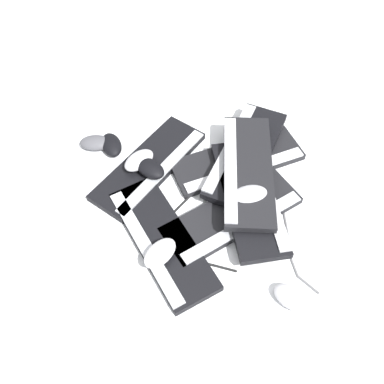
{
  "coord_description": "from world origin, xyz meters",
  "views": [
    {
      "loc": [
        0.77,
        0.36,
        1.11
      ],
      "look_at": [
        0.08,
        0.02,
        0.04
      ],
      "focal_mm": 40.0,
      "sensor_mm": 36.0,
      "label": 1
    }
  ],
  "objects_px": {
    "keyboard_3": "(150,166)",
    "mouse_6": "(150,168)",
    "mouse_5": "(139,160)",
    "mouse_7": "(160,253)",
    "mouse_0": "(112,144)",
    "mouse_2": "(96,143)",
    "keyboard_4": "(245,153)",
    "mouse_1": "(293,298)",
    "keyboard_2": "(238,161)",
    "keyboard_5": "(247,170)",
    "keyboard_1": "(232,216)",
    "mouse_4": "(250,195)",
    "mouse_3": "(277,248)",
    "keyboard_0": "(161,240)",
    "keyboard_6": "(249,196)"
  },
  "relations": [
    {
      "from": "keyboard_3",
      "to": "keyboard_4",
      "type": "bearing_deg",
      "value": 121.16
    },
    {
      "from": "keyboard_0",
      "to": "keyboard_2",
      "type": "relative_size",
      "value": 1.05
    },
    {
      "from": "keyboard_1",
      "to": "mouse_1",
      "type": "height_order",
      "value": "mouse_1"
    },
    {
      "from": "mouse_3",
      "to": "mouse_5",
      "type": "xyz_separation_m",
      "value": [
        -0.09,
        -0.51,
        0.03
      ]
    },
    {
      "from": "keyboard_1",
      "to": "keyboard_6",
      "type": "relative_size",
      "value": 1.02
    },
    {
      "from": "keyboard_1",
      "to": "keyboard_3",
      "type": "bearing_deg",
      "value": -100.98
    },
    {
      "from": "keyboard_0",
      "to": "mouse_0",
      "type": "xyz_separation_m",
      "value": [
        -0.25,
        -0.33,
        0.01
      ]
    },
    {
      "from": "keyboard_3",
      "to": "mouse_7",
      "type": "relative_size",
      "value": 4.18
    },
    {
      "from": "keyboard_0",
      "to": "keyboard_4",
      "type": "relative_size",
      "value": 1.0
    },
    {
      "from": "keyboard_3",
      "to": "mouse_6",
      "type": "relative_size",
      "value": 4.18
    },
    {
      "from": "keyboard_2",
      "to": "keyboard_5",
      "type": "bearing_deg",
      "value": 38.3
    },
    {
      "from": "keyboard_4",
      "to": "keyboard_1",
      "type": "bearing_deg",
      "value": 12.6
    },
    {
      "from": "keyboard_3",
      "to": "mouse_5",
      "type": "bearing_deg",
      "value": -52.5
    },
    {
      "from": "mouse_6",
      "to": "mouse_7",
      "type": "bearing_deg",
      "value": 138.06
    },
    {
      "from": "mouse_3",
      "to": "mouse_4",
      "type": "xyz_separation_m",
      "value": [
        -0.1,
        -0.13,
        0.06
      ]
    },
    {
      "from": "mouse_2",
      "to": "mouse_5",
      "type": "relative_size",
      "value": 1.0
    },
    {
      "from": "mouse_5",
      "to": "mouse_6",
      "type": "bearing_deg",
      "value": 92.98
    },
    {
      "from": "mouse_0",
      "to": "mouse_5",
      "type": "height_order",
      "value": "mouse_5"
    },
    {
      "from": "keyboard_3",
      "to": "mouse_2",
      "type": "distance_m",
      "value": 0.22
    },
    {
      "from": "mouse_7",
      "to": "mouse_3",
      "type": "bearing_deg",
      "value": 135.97
    },
    {
      "from": "keyboard_0",
      "to": "keyboard_2",
      "type": "height_order",
      "value": "same"
    },
    {
      "from": "mouse_0",
      "to": "mouse_6",
      "type": "relative_size",
      "value": 1.0
    },
    {
      "from": "keyboard_2",
      "to": "keyboard_4",
      "type": "xyz_separation_m",
      "value": [
        -0.02,
        0.02,
        0.03
      ]
    },
    {
      "from": "mouse_4",
      "to": "mouse_6",
      "type": "bearing_deg",
      "value": 144.67
    },
    {
      "from": "keyboard_3",
      "to": "mouse_1",
      "type": "bearing_deg",
      "value": 67.45
    },
    {
      "from": "mouse_0",
      "to": "keyboard_4",
      "type": "bearing_deg",
      "value": -118.89
    },
    {
      "from": "keyboard_2",
      "to": "mouse_1",
      "type": "height_order",
      "value": "mouse_1"
    },
    {
      "from": "keyboard_4",
      "to": "mouse_1",
      "type": "xyz_separation_m",
      "value": [
        0.4,
        0.3,
        -0.02
      ]
    },
    {
      "from": "mouse_5",
      "to": "keyboard_3",
      "type": "bearing_deg",
      "value": 145.8
    },
    {
      "from": "keyboard_4",
      "to": "mouse_4",
      "type": "relative_size",
      "value": 4.05
    },
    {
      "from": "keyboard_6",
      "to": "mouse_7",
      "type": "bearing_deg",
      "value": -27.4
    },
    {
      "from": "keyboard_5",
      "to": "mouse_0",
      "type": "xyz_separation_m",
      "value": [
        0.06,
        -0.47,
        -0.05
      ]
    },
    {
      "from": "keyboard_3",
      "to": "keyboard_0",
      "type": "bearing_deg",
      "value": 36.03
    },
    {
      "from": "keyboard_1",
      "to": "mouse_4",
      "type": "relative_size",
      "value": 4.12
    },
    {
      "from": "keyboard_1",
      "to": "keyboard_2",
      "type": "xyz_separation_m",
      "value": [
        -0.21,
        -0.07,
        0.0
      ]
    },
    {
      "from": "mouse_3",
      "to": "mouse_7",
      "type": "xyz_separation_m",
      "value": [
        0.18,
        -0.29,
        0.03
      ]
    },
    {
      "from": "keyboard_1",
      "to": "mouse_5",
      "type": "relative_size",
      "value": 4.12
    },
    {
      "from": "mouse_0",
      "to": "mouse_2",
      "type": "bearing_deg",
      "value": 61.21
    },
    {
      "from": "keyboard_5",
      "to": "keyboard_1",
      "type": "bearing_deg",
      "value": 5.52
    },
    {
      "from": "keyboard_1",
      "to": "mouse_0",
      "type": "xyz_separation_m",
      "value": [
        -0.08,
        -0.49,
        0.01
      ]
    },
    {
      "from": "mouse_0",
      "to": "mouse_6",
      "type": "bearing_deg",
      "value": -153.82
    },
    {
      "from": "keyboard_1",
      "to": "keyboard_3",
      "type": "xyz_separation_m",
      "value": [
        -0.06,
        -0.32,
        0.0
      ]
    },
    {
      "from": "keyboard_1",
      "to": "mouse_2",
      "type": "xyz_separation_m",
      "value": [
        -0.07,
        -0.54,
        0.01
      ]
    },
    {
      "from": "keyboard_0",
      "to": "mouse_2",
      "type": "xyz_separation_m",
      "value": [
        -0.24,
        -0.38,
        0.01
      ]
    },
    {
      "from": "keyboard_4",
      "to": "keyboard_6",
      "type": "relative_size",
      "value": 1.0
    },
    {
      "from": "keyboard_2",
      "to": "keyboard_6",
      "type": "relative_size",
      "value": 0.96
    },
    {
      "from": "keyboard_1",
      "to": "mouse_2",
      "type": "height_order",
      "value": "mouse_2"
    },
    {
      "from": "keyboard_5",
      "to": "mouse_4",
      "type": "relative_size",
      "value": 4.21
    },
    {
      "from": "keyboard_3",
      "to": "mouse_1",
      "type": "relative_size",
      "value": 4.18
    },
    {
      "from": "mouse_3",
      "to": "mouse_6",
      "type": "distance_m",
      "value": 0.47
    }
  ]
}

